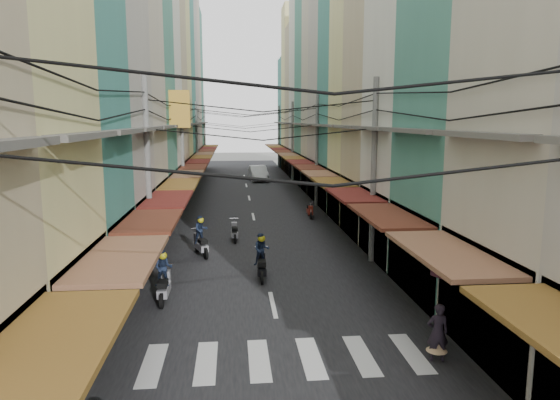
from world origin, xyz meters
TOP-DOWN VIEW (x-y plane):
  - ground at (0.00, 0.00)m, footprint 160.00×160.00m
  - road at (0.00, 20.00)m, footprint 10.00×80.00m
  - sidewalk_left at (-6.50, 20.00)m, footprint 3.00×80.00m
  - sidewalk_right at (6.50, 20.00)m, footprint 3.00×80.00m
  - crosswalk at (-0.00, -6.00)m, footprint 7.55×2.40m
  - building_row_left at (-7.92, 16.56)m, footprint 7.80×67.67m
  - building_row_right at (7.92, 16.45)m, footprint 7.80×68.98m
  - utility_poles at (0.00, 15.01)m, footprint 10.20×66.13m
  - white_car at (1.37, 33.91)m, footprint 5.75×2.58m
  - bicycle at (6.46, -2.32)m, footprint 1.51×1.02m
  - moving_scooters at (-1.64, 3.25)m, footprint 7.93×16.50m
  - parked_scooters at (4.27, -3.91)m, footprint 13.27×13.52m
  - pedestrians at (-4.50, 2.22)m, footprint 12.14×23.03m
  - market_umbrella at (5.69, -4.24)m, footprint 2.03×2.03m
  - traffic_sign at (5.23, -1.02)m, footprint 0.10×0.58m

SIDE VIEW (x-z plane):
  - ground at x=0.00m, z-range 0.00..0.00m
  - white_car at x=1.37m, z-range -0.99..0.99m
  - bicycle at x=6.46m, z-range -0.49..0.49m
  - road at x=0.00m, z-range 0.00..0.02m
  - crosswalk at x=0.00m, z-range 0.02..0.03m
  - sidewalk_left at x=-6.50m, z-range 0.00..0.06m
  - sidewalk_right at x=6.50m, z-range 0.00..0.06m
  - parked_scooters at x=4.27m, z-range -0.02..0.96m
  - moving_scooters at x=-1.64m, z-range -0.40..1.51m
  - pedestrians at x=-4.50m, z-range -0.07..2.09m
  - market_umbrella at x=5.69m, z-range 0.81..2.95m
  - traffic_sign at x=5.23m, z-range 0.58..3.23m
  - utility_poles at x=0.00m, z-range 2.49..10.69m
  - building_row_right at x=7.92m, z-range -1.89..20.71m
  - building_row_left at x=-7.92m, z-range -2.07..21.63m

